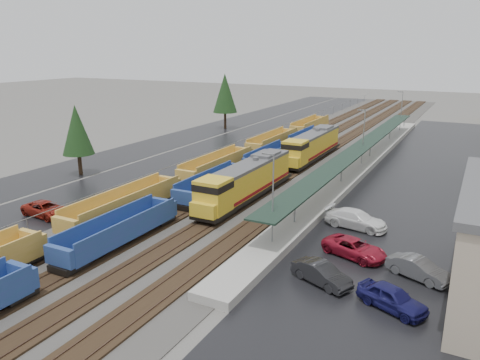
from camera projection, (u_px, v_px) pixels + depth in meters
The scene contains 19 objects.
ballast_strip at pixel (318, 148), 76.41m from camera, with size 20.00×160.00×0.08m, color #302D2B.
trackbed at pixel (318, 147), 76.37m from camera, with size 14.60×160.00×0.22m.
west_parking_lot at pixel (237, 140), 83.11m from camera, with size 10.00×160.00×0.02m, color black.
west_road at pixel (190, 135), 87.57m from camera, with size 9.00×160.00×0.02m, color black.
east_commuter_lot at pixel (436, 177), 59.41m from camera, with size 16.00×100.00×0.02m, color black.
station_platform at pixel (361, 163), 63.46m from camera, with size 3.00×80.00×8.00m.
chainlink_fence at pixel (261, 135), 78.89m from camera, with size 0.08×160.04×2.02m.
tree_west_near at pixel (77, 130), 59.08m from camera, with size 3.96×3.96×9.00m.
tree_west_far at pixel (225, 93), 93.26m from camera, with size 4.84×4.84×11.00m.
locomotive_lead at pixel (245, 181), 49.24m from camera, with size 2.82×18.61×4.21m.
locomotive_trail at pixel (311, 146), 67.14m from camera, with size 2.82×18.61×4.21m.
well_string_yellow at pixel (178, 183), 52.34m from camera, with size 2.75×103.56×2.44m.
well_string_blue at pixel (174, 205), 45.10m from camera, with size 2.64×90.13×2.34m.
parked_car_west_c at pixel (46, 209), 45.35m from camera, with size 5.18×2.39×1.44m, color maroon.
parked_car_east_a at pixel (321, 274), 32.38m from camera, with size 4.49×1.57×1.48m, color black.
parked_car_east_b at pixel (354, 248), 36.56m from camera, with size 5.12×2.36×1.42m, color maroon.
parked_car_east_c at pixel (356, 219), 42.42m from camera, with size 5.65×2.30×1.64m, color white.
parked_car_east_d at pixel (392, 298), 29.18m from camera, with size 4.52×1.82×1.54m, color #161552.
parked_car_east_e at pixel (418, 269), 33.09m from camera, with size 4.48×1.56×1.48m, color #525457.
Camera 1 is at (23.48, -12.30, 15.82)m, focal length 35.00 mm.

